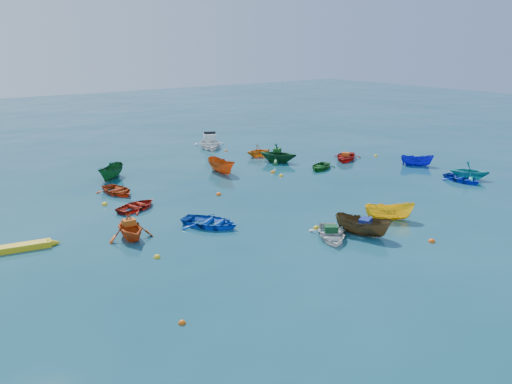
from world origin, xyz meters
TOP-DOWN VIEW (x-y plane):
  - ground at (0.00, 0.00)m, footprint 160.00×160.00m
  - dinghy_blue_sw at (-5.28, 2.20)m, footprint 3.83×4.14m
  - dinghy_white_near at (-0.92, -3.15)m, footprint 3.52×3.74m
  - sampan_brown_mid at (0.78, -3.81)m, footprint 2.33×3.36m
  - dinghy_blue_se at (14.98, -0.82)m, footprint 2.35×3.11m
  - dinghy_orange_w at (-9.68, 3.16)m, footprint 2.67×3.02m
  - sampan_yellow_mid at (3.89, -3.09)m, footprint 2.99×2.68m
  - dinghy_green_e at (8.94, 8.25)m, footprint 3.40×3.04m
  - dinghy_cyan_se at (15.96, -0.75)m, footprint 3.59×3.70m
  - dinghy_red_nw at (-7.43, 7.53)m, footprint 3.37×2.89m
  - sampan_orange_n at (1.66, 11.98)m, footprint 1.28×3.35m
  - dinghy_green_n at (7.56, 12.13)m, footprint 4.14×4.27m
  - dinghy_red_ne at (13.03, 9.38)m, footprint 4.18×3.92m
  - sampan_blue_far at (16.34, 4.29)m, footprint 2.53×2.66m
  - dinghy_red_far at (-7.21, 11.43)m, footprint 2.64×3.36m
  - dinghy_orange_far at (7.49, 14.92)m, footprint 2.60×2.32m
  - sampan_green_far at (-6.18, 15.27)m, footprint 3.10×3.13m
  - kayak_yellow at (-15.09, 4.97)m, footprint 4.19×1.40m
  - motorboat_white at (5.95, 20.95)m, footprint 4.68×5.24m
  - tarp_green_a at (-0.86, -3.07)m, footprint 0.89×0.84m
  - tarp_blue_a at (0.84, -3.94)m, footprint 0.89×0.80m
  - tarp_orange_a at (-9.68, 3.21)m, footprint 0.70×0.56m
  - tarp_green_b at (7.50, 12.22)m, footprint 0.89×0.84m
  - tarp_orange_b at (12.95, 9.33)m, footprint 0.76×0.80m
  - buoy_or_a at (-11.43, -6.01)m, footprint 0.30×0.30m
  - buoy_ye_a at (-0.64, -1.68)m, footprint 0.36×0.36m
  - buoy_or_b at (3.00, -6.69)m, footprint 0.36×0.36m
  - buoy_ye_b at (-9.62, 0.00)m, footprint 0.34×0.34m
  - buoy_or_c at (-1.71, 7.01)m, footprint 0.38×0.38m
  - buoy_ye_c at (4.84, 8.32)m, footprint 0.34×0.34m
  - buoy_or_d at (4.97, 9.54)m, footprint 0.37×0.37m
  - buoy_ye_d at (-8.82, 9.53)m, footprint 0.38×0.38m
  - buoy_or_e at (6.32, 18.62)m, footprint 0.29×0.29m
  - buoy_ye_e at (16.26, 8.69)m, footprint 0.34×0.34m

SIDE VIEW (x-z plane):
  - ground at x=0.00m, z-range 0.00..0.00m
  - dinghy_blue_sw at x=-5.28m, z-range -0.35..0.35m
  - dinghy_white_near at x=-0.92m, z-range -0.32..0.32m
  - sampan_brown_mid at x=0.78m, z-range -0.61..0.61m
  - dinghy_blue_se at x=14.98m, z-range -0.31..0.31m
  - dinghy_orange_w at x=-9.68m, z-range -0.74..0.74m
  - sampan_yellow_mid at x=3.89m, z-range -0.57..0.57m
  - dinghy_green_e at x=8.94m, z-range -0.29..0.29m
  - dinghy_cyan_se at x=15.96m, z-range -0.74..0.74m
  - dinghy_red_nw at x=-7.43m, z-range -0.30..0.30m
  - sampan_orange_n at x=1.66m, z-range -0.65..0.65m
  - dinghy_green_n at x=7.56m, z-range -0.86..0.86m
  - dinghy_red_ne at x=13.03m, z-range -0.35..0.35m
  - sampan_blue_far at x=16.34m, z-range -0.52..0.52m
  - dinghy_red_far at x=-7.21m, z-range -0.32..0.32m
  - dinghy_orange_far at x=7.49m, z-range -0.62..0.62m
  - sampan_green_far at x=-6.18m, z-range -0.62..0.62m
  - kayak_yellow at x=-15.09m, z-range -0.21..0.21m
  - motorboat_white at x=5.95m, z-range -0.75..0.75m
  - buoy_or_a at x=-11.43m, z-range -0.15..0.15m
  - buoy_ye_a at x=-0.64m, z-range -0.18..0.18m
  - buoy_or_b at x=3.00m, z-range -0.18..0.18m
  - buoy_ye_b at x=-9.62m, z-range -0.17..0.17m
  - buoy_or_c at x=-1.71m, z-range -0.19..0.19m
  - buoy_ye_c at x=4.84m, z-range -0.17..0.17m
  - buoy_or_d at x=4.97m, z-range -0.19..0.19m
  - buoy_ye_d at x=-8.82m, z-range -0.19..0.19m
  - buoy_or_e at x=6.32m, z-range -0.15..0.15m
  - buoy_ye_e at x=16.26m, z-range -0.17..0.17m
  - tarp_green_a at x=-0.86m, z-range 0.32..0.66m
  - tarp_orange_b at x=12.95m, z-range 0.35..0.66m
  - tarp_blue_a at x=0.84m, z-range 0.61..0.96m
  - tarp_orange_a at x=-9.68m, z-range 0.74..1.06m
  - tarp_green_b at x=7.50m, z-range 0.86..1.20m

